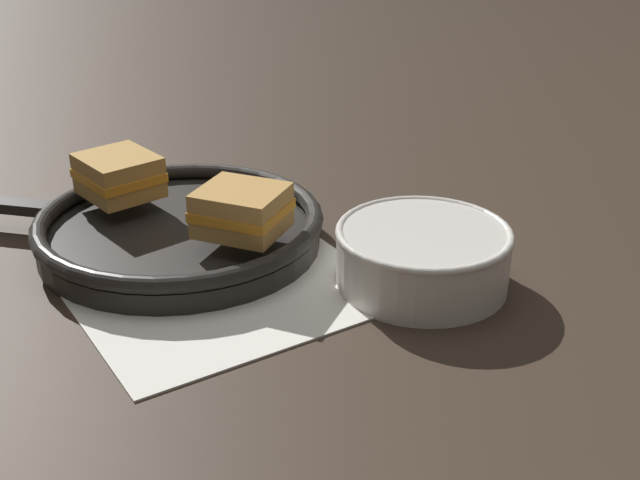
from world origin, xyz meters
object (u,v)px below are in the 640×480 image
object	(u,v)px
soup_bowl	(423,253)
spoon	(253,273)
sandwich_near_left	(119,175)
skillet	(178,229)
sandwich_near_right	(242,210)

from	to	relation	value
soup_bowl	spoon	world-z (taller)	soup_bowl
soup_bowl	sandwich_near_left	xyz separation A→B (m)	(-0.20, 0.29, 0.03)
skillet	sandwich_near_right	world-z (taller)	sandwich_near_right
spoon	skillet	size ratio (longest dim) A/B	0.39
soup_bowl	skillet	distance (m)	0.27
soup_bowl	sandwich_near_right	xyz separation A→B (m)	(-0.13, 0.13, 0.03)
skillet	sandwich_near_right	distance (m)	0.10
sandwich_near_left	sandwich_near_right	distance (m)	0.18
sandwich_near_left	sandwich_near_right	world-z (taller)	same
skillet	sandwich_near_left	distance (m)	0.10
soup_bowl	skillet	world-z (taller)	soup_bowl
sandwich_near_left	sandwich_near_right	size ratio (longest dim) A/B	0.82
spoon	sandwich_near_right	bearing A→B (deg)	81.99
spoon	sandwich_near_right	world-z (taller)	sandwich_near_right
skillet	sandwich_near_left	xyz separation A→B (m)	(-0.03, 0.08, 0.04)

